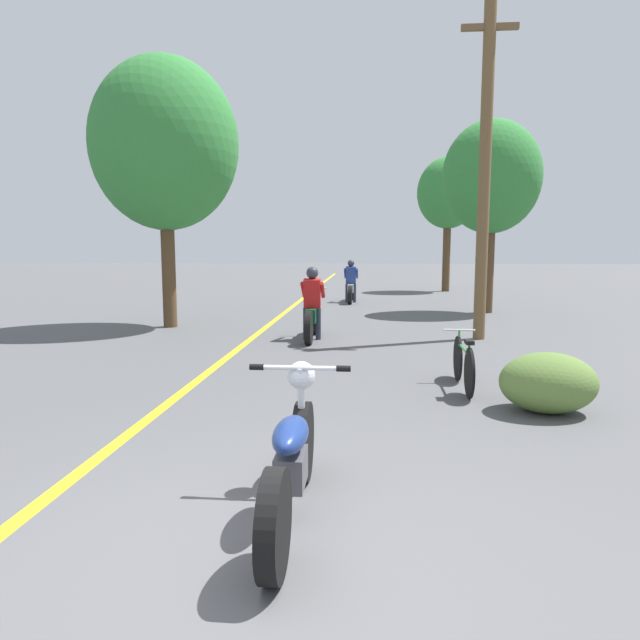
# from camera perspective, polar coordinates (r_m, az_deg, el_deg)

# --- Properties ---
(ground_plane) EXTENTS (120.00, 120.00, 0.00)m
(ground_plane) POSITION_cam_1_polar(r_m,az_deg,el_deg) (3.81, -7.51, -22.79)
(ground_plane) COLOR #515154
(lane_stripe_center) EXTENTS (0.14, 48.00, 0.01)m
(lane_stripe_center) POSITION_cam_1_polar(r_m,az_deg,el_deg) (16.06, -3.78, 0.57)
(lane_stripe_center) COLOR yellow
(lane_stripe_center) RESTS_ON ground
(utility_pole) EXTENTS (1.10, 0.24, 6.73)m
(utility_pole) POSITION_cam_1_polar(r_m,az_deg,el_deg) (12.23, 16.15, 14.36)
(utility_pole) COLOR brown
(utility_pole) RESTS_ON ground
(roadside_tree_right_near) EXTENTS (2.75, 2.48, 5.43)m
(roadside_tree_right_near) POSITION_cam_1_polar(r_m,az_deg,el_deg) (17.20, 16.78, 13.45)
(roadside_tree_right_near) COLOR #513A23
(roadside_tree_right_near) RESTS_ON ground
(roadside_tree_right_far) EXTENTS (2.58, 2.32, 5.60)m
(roadside_tree_right_far) POSITION_cam_1_polar(r_m,az_deg,el_deg) (24.93, 12.69, 12.21)
(roadside_tree_right_far) COLOR #513A23
(roadside_tree_right_far) RESTS_ON ground
(roadside_tree_left) EXTENTS (3.40, 3.06, 6.19)m
(roadside_tree_left) POSITION_cam_1_polar(r_m,az_deg,el_deg) (14.11, -15.29, 16.53)
(roadside_tree_left) COLOR #513A23
(roadside_tree_left) RESTS_ON ground
(roadside_bush) EXTENTS (1.10, 0.88, 0.70)m
(roadside_bush) POSITION_cam_1_polar(r_m,az_deg,el_deg) (7.10, 21.84, -5.84)
(roadside_bush) COLOR #5B7A38
(roadside_bush) RESTS_ON ground
(motorcycle_foreground) EXTENTS (0.79, 2.07, 1.01)m
(motorcycle_foreground) POSITION_cam_1_polar(r_m,az_deg,el_deg) (4.12, -2.82, -13.59)
(motorcycle_foreground) COLOR black
(motorcycle_foreground) RESTS_ON ground
(motorcycle_rider_lead) EXTENTS (0.50, 2.02, 1.49)m
(motorcycle_rider_lead) POSITION_cam_1_polar(r_m,az_deg,el_deg) (11.73, -0.78, 0.81)
(motorcycle_rider_lead) COLOR black
(motorcycle_rider_lead) RESTS_ON ground
(motorcycle_rider_far) EXTENTS (0.50, 2.11, 1.45)m
(motorcycle_rider_far) POSITION_cam_1_polar(r_m,az_deg,el_deg) (19.57, 3.10, 3.38)
(motorcycle_rider_far) COLOR black
(motorcycle_rider_far) RESTS_ON ground
(bicycle_parked) EXTENTS (0.44, 1.60, 0.75)m
(bicycle_parked) POSITION_cam_1_polar(r_m,az_deg,el_deg) (7.91, 14.15, -4.23)
(bicycle_parked) COLOR black
(bicycle_parked) RESTS_ON ground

